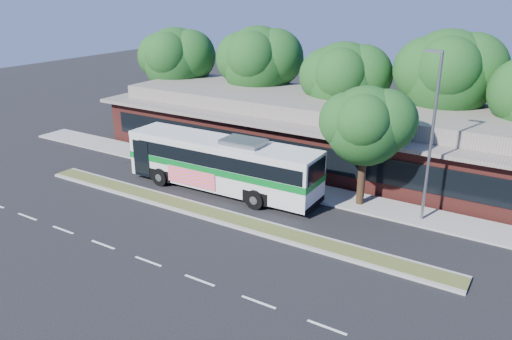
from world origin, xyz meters
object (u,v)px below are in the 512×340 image
at_px(transit_bus, 223,161).
at_px(sedan, 150,137).
at_px(sidewalk_tree, 372,125).
at_px(lamp_post, 431,134).

height_order(transit_bus, sedan, transit_bus).
distance_m(sedan, sidewalk_tree, 19.55).
bearing_deg(sidewalk_tree, transit_bus, -163.22).
bearing_deg(transit_bus, lamp_post, 9.56).
distance_m(lamp_post, transit_bus, 12.13).
height_order(lamp_post, sidewalk_tree, lamp_post).
bearing_deg(sedan, transit_bus, -103.48).
bearing_deg(sedan, sidewalk_tree, -86.06).
xyz_separation_m(sedan, sidewalk_tree, (18.95, -2.32, 4.21)).
bearing_deg(sidewalk_tree, sedan, 173.03).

